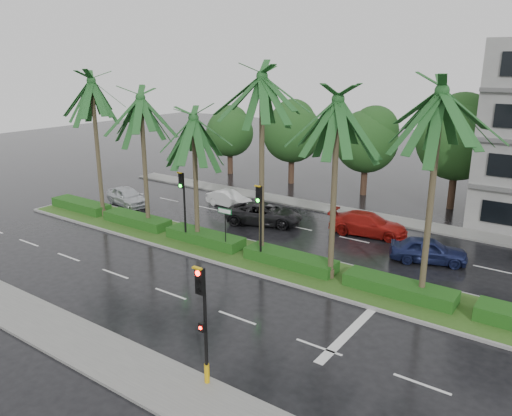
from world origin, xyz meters
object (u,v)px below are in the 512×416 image
Objects in this scene: signal_near at (203,321)px; car_blue at (428,250)px; car_white at (229,199)px; car_red at (368,224)px; car_darkgrey at (264,214)px; car_silver at (127,196)px; signal_median_left at (183,197)px; street_sign at (225,219)px.

car_blue is at bearing 79.69° from signal_near.
signal_near is 1.18× the size of car_white.
car_red is at bearing 43.06° from car_blue.
car_white is 0.72× the size of car_darkgrey.
car_silver is at bearing 81.17° from car_darkgrey.
car_silver is 18.24m from car_red.
car_darkgrey is (-8.36, 15.78, -1.79)m from signal_near.
car_blue is (12.81, 5.74, -2.30)m from signal_median_left.
signal_near is at bearing -111.97° from car_silver.
car_silver is (-19.41, 13.39, -1.79)m from signal_near.
car_blue is at bearing -125.76° from car_red.
signal_near reaches higher than car_silver.
car_silver is at bearing 164.17° from street_sign.
car_darkgrey is 6.94m from car_red.
signal_median_left is 10.37m from car_silver.
car_silver reaches higher than car_darkgrey.
signal_median_left is at bearing -98.84° from car_silver.
car_red is (6.66, 1.95, 0.00)m from car_darkgrey.
signal_median_left is 0.85× the size of car_darkgrey.
signal_median_left is 14.22m from car_blue.
car_white is 0.75× the size of car_red.
car_darkgrey reaches higher than car_white.
signal_median_left is at bearing -156.89° from car_white.
signal_median_left is at bearing 135.91° from signal_near.
car_white is at bearing 127.04° from street_sign.
street_sign reaches higher than car_red.
car_white is at bearing -44.43° from car_silver.
car_blue is at bearing 24.16° from signal_median_left.
car_darkgrey reaches higher than car_blue.
street_sign is at bearing -93.20° from car_silver.
signal_median_left is at bearing 94.26° from car_blue.
signal_near is at bearing -54.66° from street_sign.
signal_near reaches higher than car_white.
car_silver is 22.31m from car_blue.
car_darkgrey is at bearing 97.57° from car_red.
street_sign is 0.70× the size of car_white.
signal_near is at bearing -44.09° from signal_median_left.
car_red is 5.05m from car_blue.
street_sign is at bearing 171.90° from car_darkgrey.
street_sign is 0.51× the size of car_darkgrey.
car_white is at bearing 81.76° from car_red.
signal_near is at bearing -140.58° from car_white.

